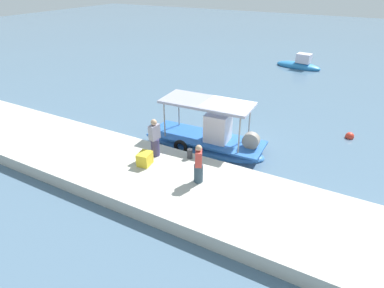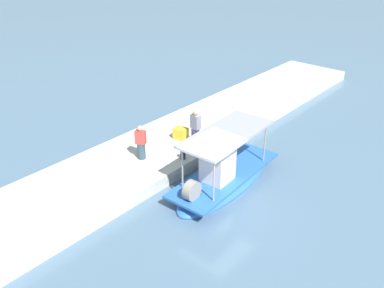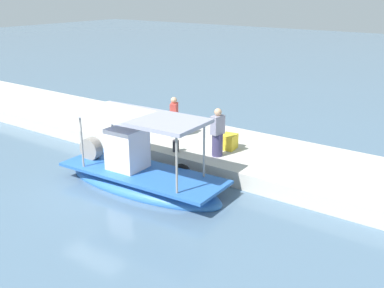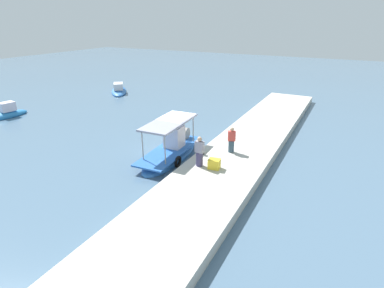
{
  "view_description": "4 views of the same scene",
  "coord_description": "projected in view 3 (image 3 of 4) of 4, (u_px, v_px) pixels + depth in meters",
  "views": [
    {
      "loc": [
        5.25,
        -13.6,
        7.97
      ],
      "look_at": [
        -0.96,
        -2.41,
        1.13
      ],
      "focal_mm": 30.51,
      "sensor_mm": 36.0,
      "label": 1
    },
    {
      "loc": [
        10.83,
        8.02,
        9.73
      ],
      "look_at": [
        -1.68,
        -2.83,
        0.97
      ],
      "focal_mm": 38.09,
      "sensor_mm": 36.0,
      "label": 2
    },
    {
      "loc": [
        -10.9,
        9.94,
        6.37
      ],
      "look_at": [
        -1.57,
        -2.8,
        0.98
      ],
      "focal_mm": 43.36,
      "sensor_mm": 36.0,
      "label": 3
    },
    {
      "loc": [
        -16.5,
        -10.12,
        8.36
      ],
      "look_at": [
        -1.04,
        -2.05,
        1.2
      ],
      "focal_mm": 28.73,
      "sensor_mm": 36.0,
      "label": 4
    }
  ],
  "objects": [
    {
      "name": "cargo_crate",
      "position": [
        229.0,
        142.0,
        17.31
      ],
      "size": [
        0.6,
        0.7,
        0.56
      ],
      "primitive_type": "cube",
      "rotation": [
        0.0,
        0.0,
        1.72
      ],
      "color": "gold",
      "rests_on": "dock_quay"
    },
    {
      "name": "main_fishing_boat",
      "position": [
        140.0,
        174.0,
        15.41
      ],
      "size": [
        6.13,
        2.32,
        2.84
      ],
      "color": "#316CB9",
      "rests_on": "ground_plane"
    },
    {
      "name": "dock_quay",
      "position": [
        185.0,
        142.0,
        19.04
      ],
      "size": [
        36.0,
        4.36,
        0.58
      ],
      "primitive_type": "cube",
      "color": "beige",
      "rests_on": "ground_plane"
    },
    {
      "name": "mooring_bollard",
      "position": [
        176.0,
        146.0,
        17.03
      ],
      "size": [
        0.24,
        0.24,
        0.43
      ],
      "primitive_type": "cylinder",
      "color": "#2D2D33",
      "rests_on": "dock_quay"
    },
    {
      "name": "fisherman_near_bollard",
      "position": [
        174.0,
        119.0,
        18.62
      ],
      "size": [
        0.48,
        0.52,
        1.62
      ],
      "color": "#334957",
      "rests_on": "dock_quay"
    },
    {
      "name": "ground_plane",
      "position": [
        106.0,
        184.0,
        15.74
      ],
      "size": [
        120.0,
        120.0,
        0.0
      ],
      "primitive_type": "plane",
      "color": "slate"
    },
    {
      "name": "fisherman_by_crate",
      "position": [
        218.0,
        135.0,
        16.43
      ],
      "size": [
        0.44,
        0.53,
        1.76
      ],
      "color": "#3F3A61",
      "rests_on": "dock_quay"
    }
  ]
}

